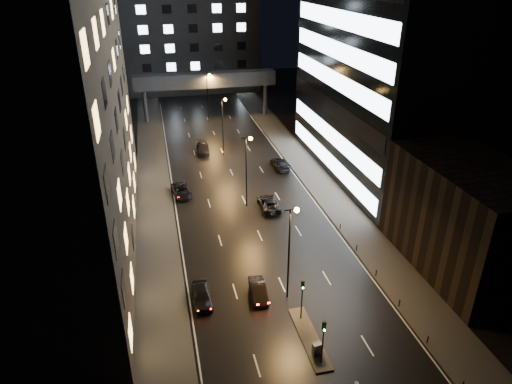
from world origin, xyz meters
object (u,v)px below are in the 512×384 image
car_away_b (258,290)px  car_toward_b (280,164)px  car_away_c (181,191)px  car_away_d (203,148)px  car_toward_a (268,203)px  car_away_a (202,295)px  utility_cabinet (317,349)px

car_away_b → car_toward_b: (10.96, 31.05, 0.10)m
car_away_b → car_away_c: 25.36m
car_away_d → car_toward_a: bearing=-70.8°
car_away_c → car_away_a: bearing=-96.9°
car_away_d → car_toward_a: (6.26, -23.18, -0.01)m
car_away_c → car_toward_b: (16.71, 6.35, 0.09)m
car_away_b → car_toward_a: 18.87m
car_toward_a → car_toward_b: bearing=-109.6°
car_toward_a → car_away_b: bearing=75.1°
car_away_c → car_toward_a: (11.40, -6.70, 0.05)m
car_away_b → car_away_d: bearing=94.8°
car_toward_a → utility_cabinet: bearing=87.1°
car_away_a → utility_cabinet: car_away_a is taller
car_toward_b → utility_cabinet: bearing=78.7°
car_away_b → car_away_d: (-0.61, 41.18, 0.08)m
car_away_b → car_away_c: (-5.75, 24.70, 0.01)m
car_away_a → utility_cabinet: (8.74, -9.21, -0.04)m
car_toward_a → car_toward_b: (5.31, 13.05, 0.04)m
car_away_a → car_away_c: 24.28m
car_away_a → car_toward_b: car_toward_b is taller
car_away_a → car_toward_a: 20.91m
car_away_c → car_toward_a: bearing=-37.6°
car_away_a → car_toward_a: bearing=57.7°
car_away_a → car_away_c: bearing=90.6°
car_away_b → car_away_d: size_ratio=0.79×
car_away_b → car_away_c: size_ratio=0.83×
car_toward_a → utility_cabinet: 26.92m
car_away_b → car_toward_a: size_ratio=0.77×
car_toward_a → car_toward_b: 14.09m
car_away_b → car_toward_b: 32.93m
car_away_d → utility_cabinet: car_away_d is taller
car_away_a → car_toward_a: size_ratio=0.83×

